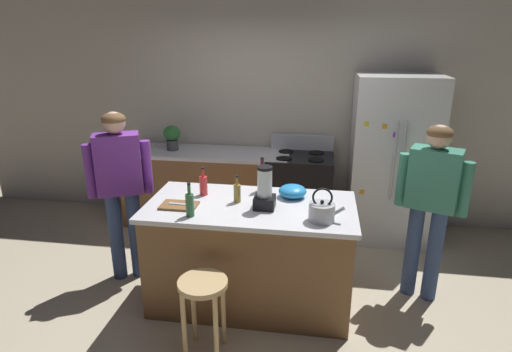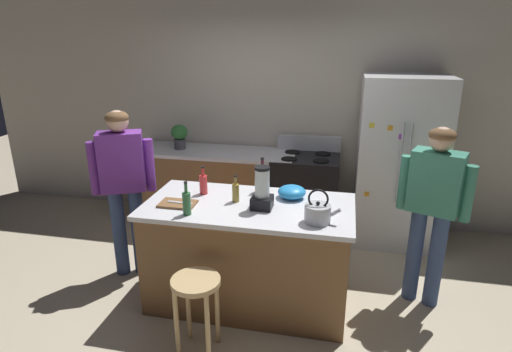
{
  "view_description": "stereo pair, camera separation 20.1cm",
  "coord_description": "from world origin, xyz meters",
  "px_view_note": "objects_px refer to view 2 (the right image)",
  "views": [
    {
      "loc": [
        0.55,
        -3.23,
        2.31
      ],
      "look_at": [
        0.0,
        0.3,
        1.08
      ],
      "focal_mm": 29.8,
      "sensor_mm": 36.0,
      "label": 1
    },
    {
      "loc": [
        0.74,
        -3.2,
        2.31
      ],
      "look_at": [
        0.0,
        0.3,
        1.08
      ],
      "focal_mm": 29.8,
      "sensor_mm": 36.0,
      "label": 2
    }
  ],
  "objects_px": {
    "person_by_island_left": "(123,179)",
    "cutting_board": "(178,204)",
    "bottle_olive_oil": "(187,203)",
    "bar_stool": "(196,295)",
    "mixing_bowl": "(292,192)",
    "kitchen_island": "(249,253)",
    "blender_appliance": "(262,191)",
    "refrigerator": "(399,162)",
    "bottle_wine": "(262,179)",
    "potted_plant": "(179,135)",
    "person_by_sink_right": "(433,201)",
    "chef_knife": "(180,203)",
    "bottle_vinegar": "(236,192)",
    "stove_range": "(305,193)",
    "tea_kettle": "(318,213)",
    "bottle_soda": "(203,184)"
  },
  "relations": [
    {
      "from": "person_by_island_left",
      "to": "cutting_board",
      "type": "relative_size",
      "value": 5.46
    },
    {
      "from": "bottle_olive_oil",
      "to": "cutting_board",
      "type": "xyz_separation_m",
      "value": [
        -0.15,
        0.17,
        -0.09
      ]
    },
    {
      "from": "bar_stool",
      "to": "mixing_bowl",
      "type": "relative_size",
      "value": 2.56
    },
    {
      "from": "kitchen_island",
      "to": "blender_appliance",
      "type": "bearing_deg",
      "value": -23.04
    },
    {
      "from": "kitchen_island",
      "to": "cutting_board",
      "type": "height_order",
      "value": "cutting_board"
    },
    {
      "from": "refrigerator",
      "to": "bottle_wine",
      "type": "distance_m",
      "value": 1.76
    },
    {
      "from": "potted_plant",
      "to": "bottle_olive_oil",
      "type": "xyz_separation_m",
      "value": [
        0.79,
        -1.85,
        -0.07
      ]
    },
    {
      "from": "person_by_sink_right",
      "to": "chef_knife",
      "type": "distance_m",
      "value": 2.11
    },
    {
      "from": "bottle_vinegar",
      "to": "stove_range",
      "type": "bearing_deg",
      "value": 72.95
    },
    {
      "from": "person_by_sink_right",
      "to": "bottle_wine",
      "type": "bearing_deg",
      "value": 179.18
    },
    {
      "from": "potted_plant",
      "to": "cutting_board",
      "type": "distance_m",
      "value": 1.81
    },
    {
      "from": "bar_stool",
      "to": "cutting_board",
      "type": "distance_m",
      "value": 0.81
    },
    {
      "from": "bottle_wine",
      "to": "mixing_bowl",
      "type": "height_order",
      "value": "bottle_wine"
    },
    {
      "from": "person_by_sink_right",
      "to": "potted_plant",
      "type": "xyz_separation_m",
      "value": [
        -2.73,
        1.24,
        0.14
      ]
    },
    {
      "from": "person_by_island_left",
      "to": "cutting_board",
      "type": "bearing_deg",
      "value": -27.3
    },
    {
      "from": "bottle_wine",
      "to": "chef_knife",
      "type": "xyz_separation_m",
      "value": [
        -0.61,
        -0.47,
        -0.09
      ]
    },
    {
      "from": "mixing_bowl",
      "to": "chef_knife",
      "type": "xyz_separation_m",
      "value": [
        -0.89,
        -0.36,
        -0.03
      ]
    },
    {
      "from": "potted_plant",
      "to": "blender_appliance",
      "type": "bearing_deg",
      "value": -49.97
    },
    {
      "from": "stove_range",
      "to": "tea_kettle",
      "type": "distance_m",
      "value": 1.85
    },
    {
      "from": "kitchen_island",
      "to": "refrigerator",
      "type": "xyz_separation_m",
      "value": [
        1.36,
        1.5,
        0.47
      ]
    },
    {
      "from": "bottle_wine",
      "to": "chef_knife",
      "type": "bearing_deg",
      "value": -142.42
    },
    {
      "from": "bottle_wine",
      "to": "bottle_vinegar",
      "type": "bearing_deg",
      "value": -120.48
    },
    {
      "from": "bar_stool",
      "to": "bottle_wine",
      "type": "relative_size",
      "value": 1.97
    },
    {
      "from": "kitchen_island",
      "to": "tea_kettle",
      "type": "xyz_separation_m",
      "value": [
        0.59,
        -0.23,
        0.54
      ]
    },
    {
      "from": "blender_appliance",
      "to": "mixing_bowl",
      "type": "bearing_deg",
      "value": 52.79
    },
    {
      "from": "bottle_vinegar",
      "to": "person_by_island_left",
      "type": "bearing_deg",
      "value": 171.18
    },
    {
      "from": "kitchen_island",
      "to": "person_by_sink_right",
      "type": "relative_size",
      "value": 1.1
    },
    {
      "from": "bottle_soda",
      "to": "chef_knife",
      "type": "distance_m",
      "value": 0.32
    },
    {
      "from": "tea_kettle",
      "to": "bottle_vinegar",
      "type": "bearing_deg",
      "value": 159.08
    },
    {
      "from": "bottle_soda",
      "to": "refrigerator",
      "type": "bearing_deg",
      "value": 36.72
    },
    {
      "from": "kitchen_island",
      "to": "tea_kettle",
      "type": "distance_m",
      "value": 0.83
    },
    {
      "from": "refrigerator",
      "to": "person_by_island_left",
      "type": "height_order",
      "value": "refrigerator"
    },
    {
      "from": "cutting_board",
      "to": "chef_knife",
      "type": "bearing_deg",
      "value": 0.0
    },
    {
      "from": "person_by_island_left",
      "to": "bar_stool",
      "type": "distance_m",
      "value": 1.47
    },
    {
      "from": "chef_knife",
      "to": "cutting_board",
      "type": "bearing_deg",
      "value": -176.5
    },
    {
      "from": "kitchen_island",
      "to": "bottle_wine",
      "type": "relative_size",
      "value": 5.53
    },
    {
      "from": "cutting_board",
      "to": "chef_knife",
      "type": "xyz_separation_m",
      "value": [
        0.02,
        0.0,
        0.01
      ]
    },
    {
      "from": "bar_stool",
      "to": "bottle_olive_oil",
      "type": "xyz_separation_m",
      "value": [
        -0.2,
        0.41,
        0.55
      ]
    },
    {
      "from": "blender_appliance",
      "to": "bottle_vinegar",
      "type": "relative_size",
      "value": 1.51
    },
    {
      "from": "cutting_board",
      "to": "tea_kettle",
      "type": "bearing_deg",
      "value": -4.73
    },
    {
      "from": "person_by_island_left",
      "to": "bar_stool",
      "type": "height_order",
      "value": "person_by_island_left"
    },
    {
      "from": "bottle_olive_oil",
      "to": "chef_knife",
      "type": "bearing_deg",
      "value": 127.41
    },
    {
      "from": "person_by_sink_right",
      "to": "bottle_wine",
      "type": "xyz_separation_m",
      "value": [
        -1.46,
        0.02,
        0.08
      ]
    },
    {
      "from": "mixing_bowl",
      "to": "bottle_olive_oil",
      "type": "bearing_deg",
      "value": -145.51
    },
    {
      "from": "stove_range",
      "to": "person_by_island_left",
      "type": "relative_size",
      "value": 0.68
    },
    {
      "from": "person_by_island_left",
      "to": "tea_kettle",
      "type": "xyz_separation_m",
      "value": [
        1.85,
        -0.45,
        0.02
      ]
    },
    {
      "from": "bar_stool",
      "to": "mixing_bowl",
      "type": "bearing_deg",
      "value": 58.83
    },
    {
      "from": "blender_appliance",
      "to": "mixing_bowl",
      "type": "distance_m",
      "value": 0.36
    },
    {
      "from": "tea_kettle",
      "to": "blender_appliance",
      "type": "bearing_deg",
      "value": 158.95
    },
    {
      "from": "kitchen_island",
      "to": "blender_appliance",
      "type": "xyz_separation_m",
      "value": [
        0.13,
        -0.05,
        0.61
      ]
    }
  ]
}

